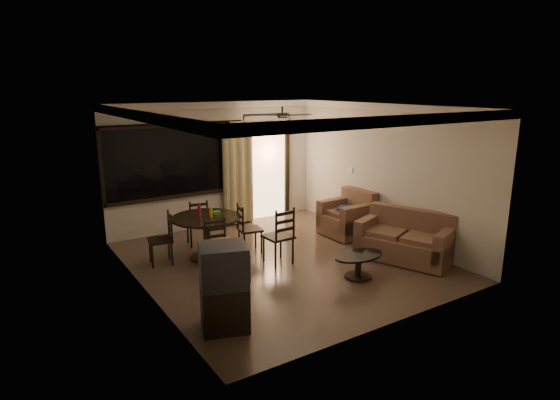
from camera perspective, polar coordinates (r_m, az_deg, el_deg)
ground at (r=8.69m, az=0.25°, el=-7.44°), size 5.50×5.50×0.00m
room_shell at (r=10.00m, az=-2.40°, el=6.23°), size 5.50×6.70×5.50m
dining_table at (r=8.77m, az=-8.97°, el=-3.09°), size 1.27×1.27×1.01m
dining_chair_west at (r=8.74m, az=-14.25°, el=-5.79°), size 0.49×0.49×0.95m
dining_chair_east at (r=9.09m, az=-3.74°, el=-4.61°), size 0.49×0.49×0.95m
dining_chair_south at (r=8.08m, az=-7.47°, el=-6.93°), size 0.49×0.54×0.95m
dining_chair_north at (r=9.61m, az=-9.99°, el=-3.77°), size 0.49×0.49×0.95m
tv_cabinet at (r=6.27m, az=-6.81°, el=-10.49°), size 0.75×0.71×1.16m
sofa at (r=9.00m, az=15.08°, el=-4.79°), size 1.43×1.87×0.89m
armchair at (r=10.16m, az=8.37°, el=-2.10°), size 0.97×0.97×0.94m
coffee_table at (r=8.00m, az=9.53°, el=-7.49°), size 0.92×0.55×0.41m
side_chair at (r=8.49m, az=-0.16°, el=-5.70°), size 0.49×0.49×1.06m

